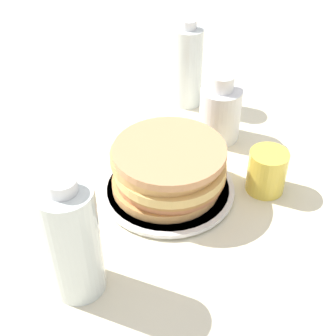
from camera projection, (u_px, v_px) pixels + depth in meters
ground_plane at (171, 186)px, 0.83m from camera, size 4.00×4.00×0.00m
plate at (168, 189)px, 0.82m from camera, size 0.23×0.23×0.01m
pancake_stack at (169, 167)px, 0.79m from camera, size 0.20×0.20×0.09m
juice_glass at (267, 171)px, 0.80m from camera, size 0.07×0.07×0.08m
cream_jug at (220, 112)px, 0.92m from camera, size 0.08×0.08×0.14m
water_bottle_mid at (72, 241)px, 0.61m from camera, size 0.07×0.07×0.20m
water_bottle_far at (188, 67)px, 1.00m from camera, size 0.06×0.06×0.19m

